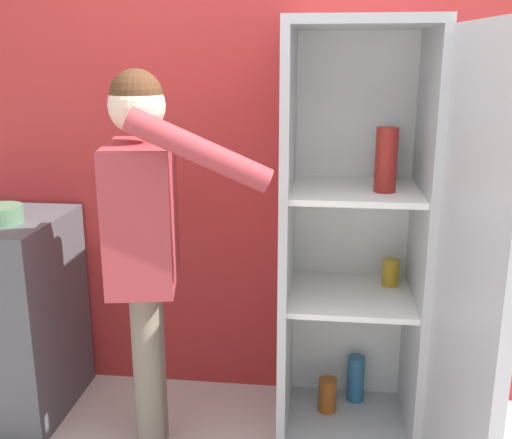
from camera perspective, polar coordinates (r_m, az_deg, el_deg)
The scene contains 5 objects.
wall_back at distance 2.76m, azimuth 4.68°, elevation 8.07°, with size 7.00×0.06×2.55m.
refrigerator at distance 2.45m, azimuth 11.30°, elevation -2.73°, with size 0.70×1.13×1.76m.
person at distance 2.34m, azimuth -10.51°, elevation -0.52°, with size 0.68×0.57×1.58m.
counter at distance 3.03m, azimuth -22.94°, elevation -8.42°, with size 0.58×0.60×0.93m.
bowl at distance 2.78m, azimuth -23.24°, elevation 0.45°, with size 0.20×0.20×0.07m.
Camera 1 is at (0.10, -1.76, 1.62)m, focal length 42.00 mm.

